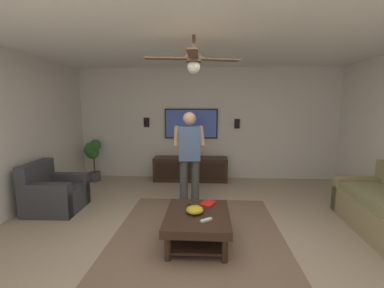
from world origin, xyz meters
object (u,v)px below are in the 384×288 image
coffee_table (197,221)px  tv (191,124)px  vase_round (196,153)px  ceiling_fan (194,61)px  armchair (54,194)px  wall_speaker_left (237,124)px  remote_black (192,206)px  book (208,204)px  remote_white (206,220)px  wall_speaker_right (147,122)px  media_console (191,169)px  person_standing (189,153)px  potted_plant_tall (92,153)px  bowl (195,210)px

coffee_table → tv: (3.08, 0.27, 1.02)m
vase_round → ceiling_fan: size_ratio=0.18×
armchair → wall_speaker_left: wall_speaker_left is taller
remote_black → ceiling_fan: size_ratio=0.12×
book → remote_white: bearing=-155.9°
wall_speaker_right → book: bearing=-152.3°
remote_white → wall_speaker_left: 3.50m
media_console → wall_speaker_right: bearing=-103.3°
tv → remote_black: tv is taller
coffee_table → vase_round: bearing=2.9°
remote_white → wall_speaker_left: size_ratio=0.68×
wall_speaker_right → coffee_table: bearing=-156.5°
tv → wall_speaker_left: tv is taller
media_console → ceiling_fan: ceiling_fan is taller
person_standing → ceiling_fan: ceiling_fan is taller
vase_round → wall_speaker_left: (0.24, -0.96, 0.66)m
wall_speaker_left → ceiling_fan: (-2.90, 0.87, 0.97)m
remote_black → potted_plant_tall: bearing=-174.8°
wall_speaker_right → ceiling_fan: ceiling_fan is taller
remote_white → wall_speaker_right: (3.31, 1.46, 0.93)m
tv → vase_round: bearing=28.4°
wall_speaker_right → remote_black: bearing=-156.2°
media_console → wall_speaker_left: bearing=103.2°
wall_speaker_right → tv: bearing=-90.7°
remote_black → vase_round: (2.63, 0.07, 0.25)m
ceiling_fan → bowl: bearing=-172.4°
armchair → person_standing: bearing=7.5°
potted_plant_tall → vase_round: bearing=-86.0°
armchair → person_standing: size_ratio=0.50×
media_console → wall_speaker_left: wall_speaker_left is taller
media_console → bowl: size_ratio=7.79×
coffee_table → bowl: size_ratio=4.58×
media_console → wall_speaker_right: wall_speaker_right is taller
person_standing → book: 1.16m
remote_white → wall_speaker_right: 3.73m
tv → remote_white: size_ratio=8.33×
remote_black → book: book is taller
vase_round → wall_speaker_left: 1.19m
coffee_table → potted_plant_tall: bearing=43.3°
media_console → remote_black: 2.63m
remote_black → wall_speaker_left: size_ratio=0.68×
armchair → wall_speaker_left: 4.04m
media_console → bowl: 2.86m
potted_plant_tall → remote_black: potted_plant_tall is taller
armchair → media_console: armchair is taller
remote_white → wall_speaker_left: (3.31, -0.70, 0.91)m
potted_plant_tall → wall_speaker_left: size_ratio=4.42×
potted_plant_tall → ceiling_fan: (-2.48, -2.47, 1.64)m
book → ceiling_fan: 1.89m
media_console → wall_speaker_right: 1.54m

